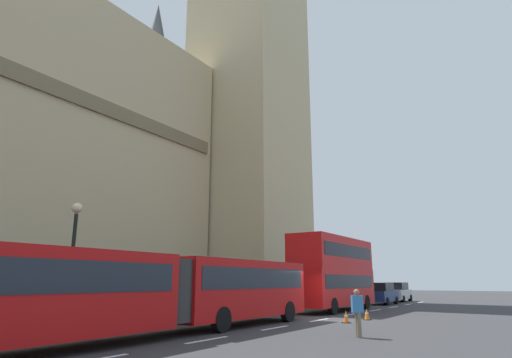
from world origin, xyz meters
TOP-DOWN VIEW (x-y plane):
  - ground_plane at (0.00, 0.00)m, footprint 160.00×160.00m
  - lane_centre_marking at (4.17, 0.00)m, footprint 39.00×0.16m
  - articulated_bus at (-9.91, 1.99)m, footprint 18.50×2.54m
  - double_decker_bus at (6.43, 2.00)m, footprint 9.41×2.54m
  - sedan_lead at (16.67, 1.91)m, footprint 4.40×1.86m
  - sedan_trailing at (23.03, 2.21)m, footprint 4.40×1.86m
  - traffic_cone_west at (-1.17, -1.75)m, footprint 0.36×0.36m
  - traffic_cone_middle at (1.02, -2.05)m, footprint 0.36×0.36m
  - street_lamp at (-10.72, 6.50)m, footprint 0.44×0.44m
  - pedestrian_near_cones at (-6.14, -4.17)m, footprint 0.43×0.46m

SIDE VIEW (x-z plane):
  - ground_plane at x=0.00m, z-range 0.00..0.00m
  - lane_centre_marking at x=4.17m, z-range 0.00..0.01m
  - traffic_cone_west at x=-1.17m, z-range -0.01..0.57m
  - traffic_cone_middle at x=1.02m, z-range -0.01..0.57m
  - pedestrian_near_cones at x=-6.14m, z-range 0.07..1.76m
  - sedan_lead at x=16.67m, z-range -0.01..1.84m
  - sedan_trailing at x=23.03m, z-range -0.01..1.84m
  - articulated_bus at x=-9.91m, z-range 0.30..3.20m
  - double_decker_bus at x=6.43m, z-range 0.26..5.16m
  - street_lamp at x=-10.72m, z-range 0.42..5.69m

